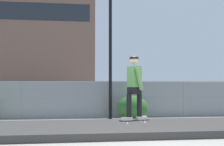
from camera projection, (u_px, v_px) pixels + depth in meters
name	position (u px, v px, depth m)	size (l,w,h in m)	color
gravel_berm	(118.00, 128.00, 10.14)	(17.45, 3.48, 0.24)	#3D3A38
skateboard	(134.00, 121.00, 7.29)	(0.82, 0.44, 0.07)	black
skater	(134.00, 84.00, 7.33)	(0.71, 0.62, 1.65)	#B2ADA8
chain_fence	(106.00, 99.00, 14.47)	(25.04, 0.06, 1.85)	gray
street_lamp	(110.00, 28.00, 14.11)	(0.44, 0.44, 7.24)	black
parked_car_mid	(118.00, 99.00, 16.74)	(4.41, 1.98, 1.66)	#566B4C
library_building	(30.00, 34.00, 45.20)	(19.87, 11.06, 19.33)	brown
shrub_center	(132.00, 108.00, 13.62)	(1.48, 1.21, 1.15)	#2D5B28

